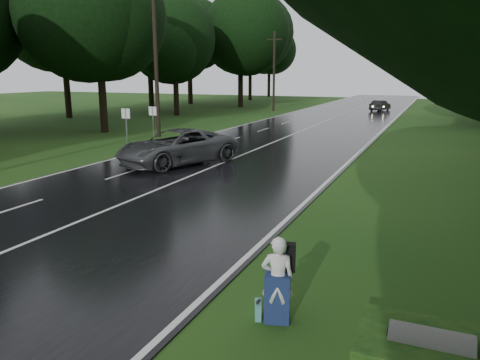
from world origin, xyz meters
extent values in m
plane|color=#224614|center=(0.00, 0.00, 0.00)|extent=(160.00, 160.00, 0.00)
cube|color=black|center=(0.00, 20.00, 0.02)|extent=(12.00, 140.00, 0.04)
cube|color=silver|center=(0.00, 20.00, 0.04)|extent=(0.12, 140.00, 0.01)
imported|color=#414446|center=(-1.98, 10.97, 0.90)|extent=(5.04, 6.78, 1.71)
imported|color=black|center=(3.20, 49.29, 0.65)|extent=(2.14, 3.93, 1.23)
imported|color=silver|center=(7.45, -1.30, 0.83)|extent=(0.69, 0.54, 1.65)
cube|color=navy|center=(7.45, -1.30, 0.46)|extent=(0.53, 0.42, 0.93)
cube|color=black|center=(7.52, -1.07, 1.19)|extent=(0.41, 0.29, 0.53)
cube|color=teal|center=(7.08, -1.30, 0.14)|extent=(0.26, 0.42, 0.29)
camera|label=1|loc=(9.90, -8.73, 4.49)|focal=34.77mm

